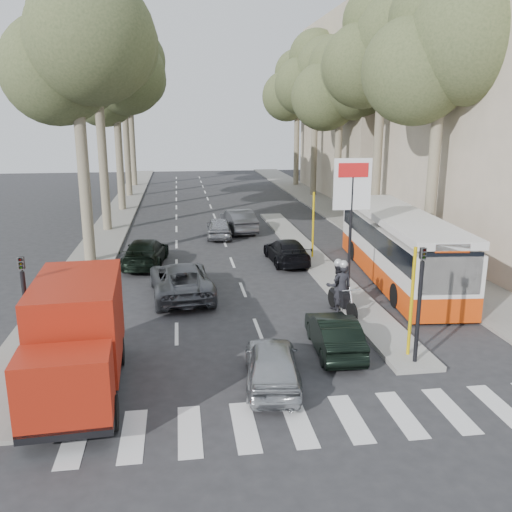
{
  "coord_description": "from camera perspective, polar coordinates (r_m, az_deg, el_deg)",
  "views": [
    {
      "loc": [
        -3.46,
        -15.36,
        7.11
      ],
      "look_at": [
        -0.41,
        5.96,
        1.6
      ],
      "focal_mm": 38.0,
      "sensor_mm": 36.0,
      "label": 1
    }
  ],
  "objects": [
    {
      "name": "tree_l_b",
      "position": [
        35.97,
        -16.33,
        20.14
      ],
      "size": [
        7.4,
        7.2,
        14.88
      ],
      "color": "#6B604C",
      "rests_on": "ground"
    },
    {
      "name": "tree_r_d",
      "position": [
        51.2,
        6.46,
        18.71
      ],
      "size": [
        7.4,
        7.2,
        14.88
      ],
      "color": "#6B604C",
      "rests_on": "ground"
    },
    {
      "name": "red_truck",
      "position": [
        15.02,
        -18.33,
        -8.07
      ],
      "size": [
        2.39,
        5.67,
        2.97
      ],
      "rotation": [
        0.0,
        0.0,
        0.05
      ],
      "color": "black",
      "rests_on": "ground"
    },
    {
      "name": "queue_car_c",
      "position": [
        33.05,
        -3.9,
        3.02
      ],
      "size": [
        1.71,
        3.78,
        1.26
      ],
      "primitive_type": "imported",
      "rotation": [
        0.0,
        0.0,
        3.08
      ],
      "color": "#919398",
      "rests_on": "ground"
    },
    {
      "name": "billboard",
      "position": [
        21.7,
        10.01,
        5.1
      ],
      "size": [
        1.5,
        12.1,
        5.6
      ],
      "color": "yellow",
      "rests_on": "ground"
    },
    {
      "name": "sidewalk_right",
      "position": [
        42.7,
        8.4,
        4.7
      ],
      "size": [
        3.2,
        70.0,
        0.12
      ],
      "primitive_type": "cube",
      "color": "gray",
      "rests_on": "ground"
    },
    {
      "name": "tree_l_a",
      "position": [
        28.01,
        -18.34,
        20.38
      ],
      "size": [
        7.4,
        7.2,
        14.1
      ],
      "color": "#6B604C",
      "rests_on": "ground"
    },
    {
      "name": "pedestrian_near",
      "position": [
        27.59,
        17.57,
        1.03
      ],
      "size": [
        0.74,
        1.19,
        1.9
      ],
      "primitive_type": "imported",
      "rotation": [
        0.0,
        0.0,
        1.75
      ],
      "color": "#463550",
      "rests_on": "sidewalk_right"
    },
    {
      "name": "traffic_light_left",
      "position": [
        15.64,
        -23.15,
        -4.04
      ],
      "size": [
        0.16,
        0.41,
        3.6
      ],
      "color": "black",
      "rests_on": "ground"
    },
    {
      "name": "silver_hatchback",
      "position": [
        15.04,
        1.71,
        -11.23
      ],
      "size": [
        1.88,
        3.78,
        1.24
      ],
      "primitive_type": "imported",
      "rotation": [
        0.0,
        0.0,
        3.03
      ],
      "color": "#A5A8AD",
      "rests_on": "ground"
    },
    {
      "name": "queue_car_b",
      "position": [
        27.24,
        3.23,
        0.52
      ],
      "size": [
        1.91,
        4.28,
        1.22
      ],
      "primitive_type": "imported",
      "rotation": [
        0.0,
        0.0,
        3.19
      ],
      "color": "black",
      "rests_on": "ground"
    },
    {
      "name": "building_far",
      "position": [
        52.88,
        13.33,
        14.95
      ],
      "size": [
        11.0,
        20.0,
        16.0
      ],
      "primitive_type": "cube",
      "color": "#B7A88E",
      "rests_on": "ground"
    },
    {
      "name": "tree_r_a",
      "position": [
        28.59,
        19.25,
        20.18
      ],
      "size": [
        7.4,
        7.2,
        14.1
      ],
      "color": "#6B604C",
      "rests_on": "ground"
    },
    {
      "name": "tree_l_d",
      "position": [
        51.86,
        -13.76,
        19.12
      ],
      "size": [
        7.4,
        7.2,
        15.66
      ],
      "color": "#6B604C",
      "rests_on": "ground"
    },
    {
      "name": "tree_r_b",
      "position": [
        36.05,
        13.42,
        20.85
      ],
      "size": [
        7.4,
        7.2,
        15.27
      ],
      "color": "#6B604C",
      "rests_on": "ground"
    },
    {
      "name": "queue_car_d",
      "position": [
        34.71,
        -1.89,
        3.76
      ],
      "size": [
        2.12,
        4.63,
        1.47
      ],
      "primitive_type": "imported",
      "rotation": [
        0.0,
        0.0,
        3.27
      ],
      "color": "#484A50",
      "rests_on": "ground"
    },
    {
      "name": "ground",
      "position": [
        17.27,
        4.2,
        -10.0
      ],
      "size": [
        120.0,
        120.0,
        0.0
      ],
      "primitive_type": "plane",
      "color": "#28282B",
      "rests_on": "ground"
    },
    {
      "name": "traffic_island",
      "position": [
        28.09,
        5.94,
        -0.22
      ],
      "size": [
        1.5,
        26.0,
        0.16
      ],
      "primitive_type": "cube",
      "color": "gray",
      "rests_on": "ground"
    },
    {
      "name": "tree_r_e",
      "position": [
        58.94,
        4.51,
        17.5
      ],
      "size": [
        7.4,
        7.2,
        14.1
      ],
      "color": "#6B604C",
      "rests_on": "ground"
    },
    {
      "name": "median_left",
      "position": [
        44.16,
        -13.99,
        4.75
      ],
      "size": [
        2.4,
        64.0,
        0.12
      ],
      "primitive_type": "cube",
      "color": "gray",
      "rests_on": "ground"
    },
    {
      "name": "traffic_light_island",
      "position": [
        16.07,
        16.94,
        -3.01
      ],
      "size": [
        0.16,
        0.41,
        3.6
      ],
      "color": "black",
      "rests_on": "ground"
    },
    {
      "name": "queue_car_e",
      "position": [
        27.23,
        -11.58,
        0.37
      ],
      "size": [
        2.34,
        4.76,
        1.33
      ],
      "primitive_type": "imported",
      "rotation": [
        0.0,
        0.0,
        3.04
      ],
      "color": "black",
      "rests_on": "ground"
    },
    {
      "name": "tree_r_c",
      "position": [
        43.38,
        9.02,
        17.6
      ],
      "size": [
        7.4,
        7.2,
        13.32
      ],
      "color": "#6B604C",
      "rests_on": "ground"
    },
    {
      "name": "city_bus",
      "position": [
        25.05,
        14.76,
        1.19
      ],
      "size": [
        3.55,
        11.77,
        3.05
      ],
      "rotation": [
        0.0,
        0.0,
        -0.09
      ],
      "color": "#D63E0B",
      "rests_on": "ground"
    },
    {
      "name": "motorcycle",
      "position": [
        20.46,
        8.81,
        -3.35
      ],
      "size": [
        0.97,
        2.45,
        2.09
      ],
      "rotation": [
        0.0,
        0.0,
        0.12
      ],
      "color": "black",
      "rests_on": "ground"
    },
    {
      "name": "queue_car_a",
      "position": [
        22.3,
        -7.91,
        -2.5
      ],
      "size": [
        2.78,
        5.22,
        1.4
      ],
      "primitive_type": "imported",
      "rotation": [
        0.0,
        0.0,
        3.24
      ],
      "color": "#505258",
      "rests_on": "ground"
    },
    {
      "name": "tree_l_e",
      "position": [
        59.75,
        -13.07,
        17.48
      ],
      "size": [
        7.4,
        7.2,
        14.49
      ],
      "color": "#6B604C",
      "rests_on": "ground"
    },
    {
      "name": "tree_l_c",
      "position": [
        43.78,
        -14.48,
        17.76
      ],
      "size": [
        7.4,
        7.2,
        13.71
      ],
      "color": "#6B604C",
      "rests_on": "ground"
    },
    {
      "name": "pedestrian_far",
      "position": [
        27.12,
        17.59,
        0.42
      ],
      "size": [
        1.09,
        0.88,
        1.55
      ],
      "primitive_type": "imported",
      "rotation": [
        0.0,
        0.0,
        3.66
      ],
      "color": "brown",
      "rests_on": "sidewalk_right"
    },
    {
      "name": "dark_hatchback",
      "position": [
        17.2,
        8.22,
        -8.09
      ],
      "size": [
        1.43,
        3.64,
        1.18
      ],
      "primitive_type": "imported",
      "rotation": [
        0.0,
        0.0,
        3.09
      ],
      "color": "black",
      "rests_on": "ground"
    }
  ]
}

